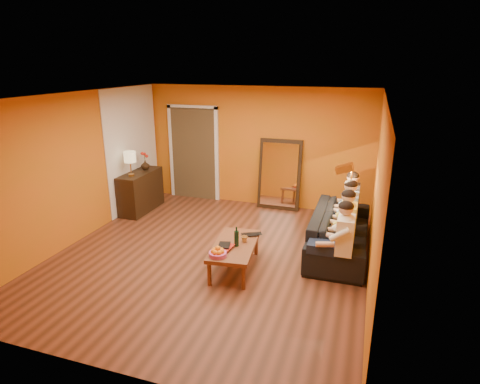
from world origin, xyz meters
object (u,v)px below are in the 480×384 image
(dog, at_px, (335,244))
(laptop, at_px, (252,236))
(mirror_frame, at_px, (280,174))
(sofa, at_px, (340,231))
(person_mid_left, at_px, (347,227))
(sideboard, at_px, (141,191))
(vase, at_px, (145,165))
(table_lamp, at_px, (130,164))
(person_mid_right, at_px, (350,215))
(coffee_table, at_px, (235,256))
(floor_lamp, at_px, (349,206))
(tumbler, at_px, (244,239))
(person_far_left, at_px, (345,241))
(person_far_right, at_px, (351,204))
(wine_bottle, at_px, (237,236))

(dog, distance_m, laptop, 1.34)
(mirror_frame, bearing_deg, sofa, -49.63)
(sofa, bearing_deg, person_mid_left, -163.89)
(sideboard, xyz_separation_m, vase, (0.00, 0.25, 0.52))
(table_lamp, xyz_separation_m, person_mid_left, (4.37, -0.78, -0.49))
(person_mid_right, height_order, laptop, person_mid_right)
(coffee_table, bearing_deg, table_lamp, 144.37)
(floor_lamp, relative_size, person_mid_right, 1.18)
(mirror_frame, bearing_deg, tumbler, -88.19)
(person_far_left, bearing_deg, dog, 106.77)
(mirror_frame, bearing_deg, coffee_table, -90.63)
(table_lamp, height_order, person_far_right, table_lamp)
(mirror_frame, distance_m, vase, 2.92)
(person_mid_right, bearing_deg, sideboard, 173.15)
(person_mid_right, bearing_deg, person_far_right, 90.00)
(person_far_left, relative_size, wine_bottle, 3.94)
(tumbler, relative_size, vase, 0.51)
(mirror_frame, height_order, vase, mirror_frame)
(person_mid_left, bearing_deg, coffee_table, -154.89)
(mirror_frame, xyz_separation_m, tumbler, (0.09, -2.79, -0.29))
(person_mid_left, height_order, laptop, person_mid_left)
(mirror_frame, relative_size, person_far_left, 1.25)
(dog, height_order, person_mid_right, person_mid_right)
(sideboard, distance_m, coffee_table, 3.32)
(person_far_left, relative_size, laptop, 3.70)
(coffee_table, xyz_separation_m, dog, (1.45, 0.74, 0.09))
(table_lamp, bearing_deg, person_mid_left, -10.06)
(person_mid_right, relative_size, person_far_right, 1.00)
(person_mid_right, bearing_deg, mirror_frame, 134.54)
(sideboard, distance_m, table_lamp, 0.74)
(coffee_table, distance_m, person_mid_left, 1.82)
(wine_bottle, relative_size, vase, 1.57)
(mirror_frame, relative_size, sideboard, 1.29)
(floor_lamp, bearing_deg, dog, -99.21)
(wine_bottle, bearing_deg, table_lamp, 150.62)
(person_far_left, bearing_deg, tumbler, -176.72)
(person_far_left, xyz_separation_m, person_mid_right, (0.00, 1.10, 0.00))
(sideboard, bearing_deg, person_far_right, 0.32)
(sofa, height_order, tumbler, sofa)
(coffee_table, bearing_deg, person_far_left, 0.67)
(mirror_frame, height_order, coffee_table, mirror_frame)
(sofa, relative_size, person_far_left, 1.91)
(person_far_left, distance_m, wine_bottle, 1.58)
(table_lamp, height_order, tumbler, table_lamp)
(floor_lamp, height_order, person_far_right, floor_lamp)
(person_far_right, bearing_deg, mirror_frame, 146.26)
(person_far_left, distance_m, vase, 4.77)
(person_mid_right, bearing_deg, vase, 169.94)
(sofa, relative_size, tumbler, 22.99)
(coffee_table, bearing_deg, wine_bottle, -51.60)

